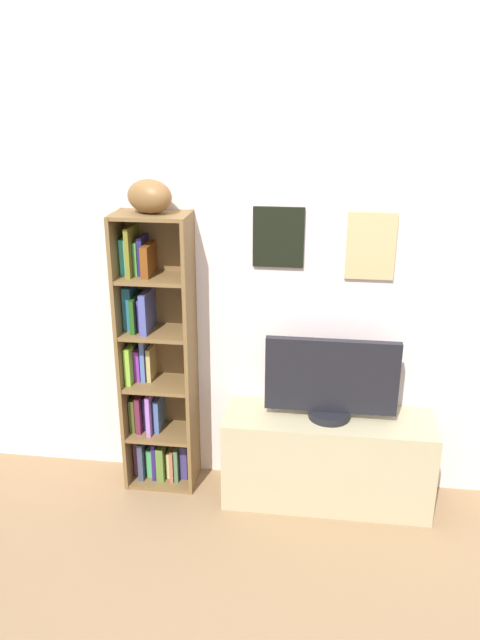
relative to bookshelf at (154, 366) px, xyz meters
name	(u,v)px	position (x,y,z in m)	size (l,w,h in m)	color
ground	(249,628)	(0.65, -1.00, -0.73)	(5.20, 5.20, 0.04)	#8D6D4A
back_wall	(276,260)	(0.65, 0.13, 0.59)	(4.80, 0.08, 2.59)	silver
bookshelf	(154,366)	(0.00, 0.00, 0.00)	(0.39, 0.26, 1.56)	brown
football	(149,196)	(0.03, -0.03, 0.93)	(0.25, 0.17, 0.17)	brown
tv_stand	(327,459)	(0.96, -0.08, -0.45)	(1.11, 0.36, 0.51)	tan
television	(331,381)	(0.96, -0.08, 0.02)	(0.68, 0.22, 0.44)	black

